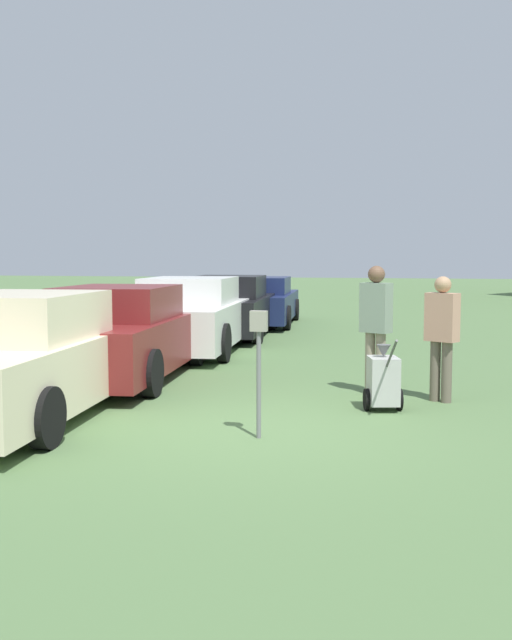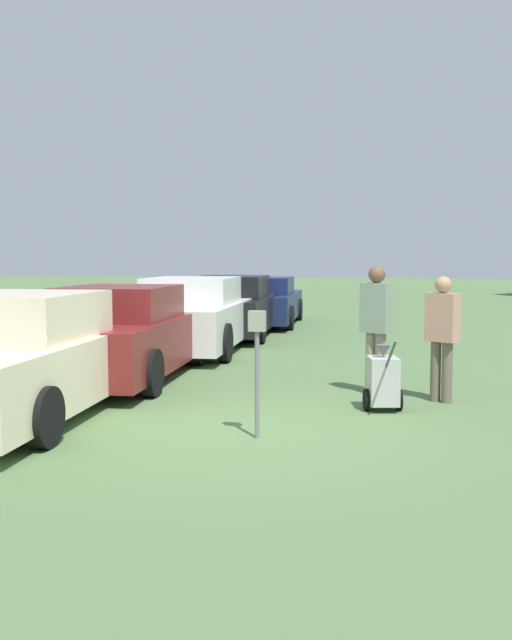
{
  "view_description": "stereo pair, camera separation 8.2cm",
  "coord_description": "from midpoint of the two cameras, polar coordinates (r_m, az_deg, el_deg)",
  "views": [
    {
      "loc": [
        1.96,
        -7.69,
        1.95
      ],
      "look_at": [
        -0.32,
        1.62,
        1.1
      ],
      "focal_mm": 40.0,
      "sensor_mm": 36.0,
      "label": 1
    },
    {
      "loc": [
        2.04,
        -7.67,
        1.95
      ],
      "look_at": [
        -0.32,
        1.62,
        1.1
      ],
      "focal_mm": 40.0,
      "sensor_mm": 36.0,
      "label": 2
    }
  ],
  "objects": [
    {
      "name": "parking_meter",
      "position": [
        7.61,
        -0.09,
        -2.41
      ],
      "size": [
        0.18,
        0.09,
        1.38
      ],
      "color": "slate",
      "rests_on": "ground_plane"
    },
    {
      "name": "person_supervisor",
      "position": [
        9.85,
        14.42,
        -0.84
      ],
      "size": [
        0.47,
        0.4,
        1.69
      ],
      "rotation": [
        0.0,
        0.0,
        2.63
      ],
      "color": "#665B4C",
      "rests_on": "ground_plane"
    },
    {
      "name": "parked_car_black",
      "position": [
        17.6,
        -2.19,
        0.96
      ],
      "size": [
        2.33,
        5.01,
        1.49
      ],
      "rotation": [
        0.0,
        0.0,
        0.11
      ],
      "color": "black",
      "rests_on": "ground_plane"
    },
    {
      "name": "parked_car_navy",
      "position": [
        20.59,
        0.18,
        1.43
      ],
      "size": [
        2.42,
        5.03,
        1.38
      ],
      "rotation": [
        0.0,
        0.0,
        0.11
      ],
      "color": "#19234C",
      "rests_on": "ground_plane"
    },
    {
      "name": "person_worker",
      "position": [
        10.17,
        9.33,
        -0.07
      ],
      "size": [
        0.47,
        0.39,
        1.83
      ],
      "rotation": [
        0.0,
        0.0,
        2.67
      ],
      "color": "gray",
      "rests_on": "ground_plane"
    },
    {
      "name": "parked_car_cream",
      "position": [
        9.23,
        -17.94,
        -3.0
      ],
      "size": [
        2.29,
        5.05,
        1.52
      ],
      "rotation": [
        0.0,
        0.0,
        0.11
      ],
      "color": "beige",
      "rests_on": "ground_plane"
    },
    {
      "name": "ground_plane",
      "position": [
        8.17,
        -0.81,
        -8.74
      ],
      "size": [
        120.0,
        120.0,
        0.0
      ],
      "primitive_type": "plane",
      "color": "#517042"
    },
    {
      "name": "equipment_cart",
      "position": [
        9.21,
        9.89,
        -4.78
      ],
      "size": [
        0.53,
        1.0,
        1.0
      ],
      "rotation": [
        0.0,
        0.0,
        0.26
      ],
      "color": "#B2B2AD",
      "rests_on": "ground_plane"
    },
    {
      "name": "parked_car_white",
      "position": [
        14.83,
        -5.28,
        0.28
      ],
      "size": [
        2.45,
        5.23,
        1.53
      ],
      "rotation": [
        0.0,
        0.0,
        0.11
      ],
      "color": "silver",
      "rests_on": "ground_plane"
    },
    {
      "name": "parked_car_maroon",
      "position": [
        11.62,
        -10.87,
        -1.23
      ],
      "size": [
        2.35,
        4.93,
        1.49
      ],
      "rotation": [
        0.0,
        0.0,
        0.11
      ],
      "color": "maroon",
      "rests_on": "ground_plane"
    }
  ]
}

